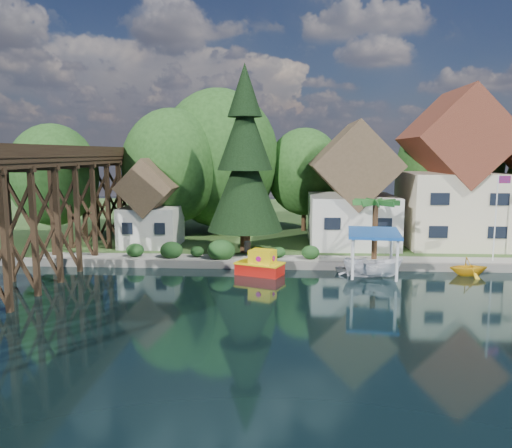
% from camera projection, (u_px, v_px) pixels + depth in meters
% --- Properties ---
extents(ground, '(140.00, 140.00, 0.00)m').
position_uv_depth(ground, '(268.00, 300.00, 30.12)').
color(ground, black).
rests_on(ground, ground).
extents(bank, '(140.00, 52.00, 0.50)m').
position_uv_depth(bank, '(277.00, 220.00, 63.69)').
color(bank, '#2B481C').
rests_on(bank, ground).
extents(seawall, '(60.00, 0.40, 0.62)m').
position_uv_depth(seawall, '(325.00, 266.00, 37.76)').
color(seawall, slate).
rests_on(seawall, ground).
extents(promenade, '(50.00, 2.60, 0.06)m').
position_uv_depth(promenade, '(349.00, 260.00, 38.89)').
color(promenade, gray).
rests_on(promenade, bank).
extents(trestle_bridge, '(4.12, 44.18, 9.30)m').
position_uv_depth(trestle_bridge, '(46.00, 202.00, 35.39)').
color(trestle_bridge, black).
rests_on(trestle_bridge, ground).
extents(house_left, '(7.64, 8.64, 11.02)m').
position_uv_depth(house_left, '(352.00, 194.00, 44.80)').
color(house_left, silver).
rests_on(house_left, bank).
extents(house_center, '(8.65, 9.18, 13.89)m').
position_uv_depth(house_center, '(453.00, 179.00, 44.60)').
color(house_center, beige).
rests_on(house_center, bank).
extents(shed, '(5.09, 5.40, 7.85)m').
position_uv_depth(shed, '(151.00, 209.00, 44.54)').
color(shed, silver).
rests_on(shed, bank).
extents(bg_trees, '(49.90, 13.30, 10.57)m').
position_uv_depth(bg_trees, '(286.00, 168.00, 50.03)').
color(bg_trees, '#382314').
rests_on(bg_trees, bank).
extents(shrubs, '(15.76, 2.47, 1.70)m').
position_uv_depth(shrubs, '(214.00, 249.00, 39.36)').
color(shrubs, '#153C16').
rests_on(shrubs, bank).
extents(conifer, '(6.27, 6.27, 15.43)m').
position_uv_depth(conifer, '(245.00, 163.00, 40.84)').
color(conifer, '#382314').
rests_on(conifer, bank).
extents(palm_tree, '(4.25, 4.25, 4.99)m').
position_uv_depth(palm_tree, '(376.00, 204.00, 38.39)').
color(palm_tree, '#382314').
rests_on(palm_tree, bank).
extents(flagpole, '(1.04, 0.24, 6.68)m').
position_uv_depth(flagpole, '(498.00, 209.00, 37.74)').
color(flagpole, white).
rests_on(flagpole, bank).
extents(tugboat, '(3.81, 2.97, 2.44)m').
position_uv_depth(tugboat, '(260.00, 265.00, 36.17)').
color(tugboat, red).
rests_on(tugboat, ground).
extents(boat_white_a, '(4.41, 3.97, 0.75)m').
position_uv_depth(boat_white_a, '(361.00, 269.00, 36.44)').
color(boat_white_a, white).
rests_on(boat_white_a, ground).
extents(boat_canopy, '(4.29, 5.51, 3.29)m').
position_uv_depth(boat_canopy, '(373.00, 258.00, 35.32)').
color(boat_canopy, white).
rests_on(boat_canopy, ground).
extents(boat_yellow, '(2.98, 2.64, 1.45)m').
position_uv_depth(boat_yellow, '(469.00, 266.00, 35.91)').
color(boat_yellow, yellow).
rests_on(boat_yellow, ground).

